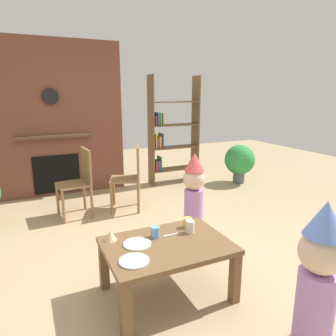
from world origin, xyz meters
The scene contains 16 objects.
ground_plane centered at (0.00, 0.00, 0.00)m, with size 12.00×12.00×0.00m, color tan.
brick_fireplace_feature centered at (-0.82, 2.60, 1.19)m, with size 2.20×0.28×2.40m.
bookshelf centered at (1.12, 2.40, 0.88)m, with size 0.90×0.28×1.90m.
coffee_table centered at (-0.29, -0.53, 0.38)m, with size 0.97×0.69×0.45m.
paper_cup_near_left centered at (0.00, -0.33, 0.50)m, with size 0.08×0.08×0.09m, color #F2CC4C.
paper_cup_near_right centered at (-0.33, -0.39, 0.50)m, with size 0.08×0.08×0.09m, color #669EE0.
paper_cup_center centered at (-0.03, -0.43, 0.51)m, with size 0.07×0.07×0.10m, color silver.
paper_plate_front centered at (-0.51, -0.45, 0.46)m, with size 0.22×0.22×0.01m, color white.
paper_plate_rear centered at (-0.61, -0.67, 0.46)m, with size 0.21×0.21×0.01m, color white.
birthday_cake_slice centered at (-0.68, -0.29, 0.50)m, with size 0.10×0.10×0.08m, color #EAC68C.
table_fork centered at (-0.20, -0.41, 0.46)m, with size 0.15×0.02×0.01m, color silver.
child_with_cone_hat centered at (0.34, -1.39, 0.52)m, with size 0.27×0.27×0.99m.
child_in_pink centered at (0.51, 0.46, 0.50)m, with size 0.26×0.26×0.94m.
dining_chair_left centered at (-0.62, 1.49, 0.51)m, with size 0.43×0.43×0.90m.
dining_chair_middle centered at (0.07, 1.42, 0.51)m, with size 0.51×0.51×0.90m.
potted_plant_tall centered at (2.25, 1.85, 0.41)m, with size 0.54×0.54×0.70m.
Camera 1 is at (-1.21, -2.52, 1.60)m, focal length 32.86 mm.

